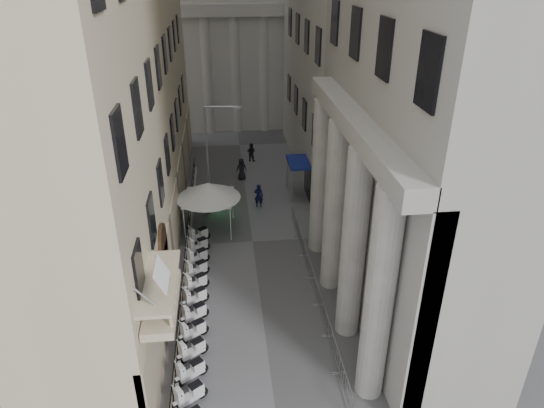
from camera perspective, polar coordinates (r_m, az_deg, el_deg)
The scene contains 26 objects.
iron_fence at distance 32.16m, azimuth -9.86°, elevation -5.90°, with size 0.30×28.00×1.40m, color black, non-canonical shape.
blue_awning at distance 39.46m, azimuth 3.02°, elevation 1.02°, with size 1.60×3.00×3.00m, color navy, non-canonical shape.
scooter_1 at distance 22.96m, azimuth -9.52°, elevation -22.20°, with size 0.56×1.40×1.50m, color silver, non-canonical shape.
scooter_2 at distance 23.86m, azimuth -9.37°, elevation -19.76°, with size 0.56×1.40×1.50m, color silver, non-canonical shape.
scooter_3 at distance 24.81m, azimuth -9.24°, elevation -17.51°, with size 0.56×1.40×1.50m, color silver, non-canonical shape.
scooter_4 at distance 25.79m, azimuth -9.13°, elevation -15.42°, with size 0.56×1.40×1.50m, color silver, non-canonical shape.
scooter_5 at distance 26.80m, azimuth -9.02°, elevation -13.48°, with size 0.56×1.40×1.50m, color silver, non-canonical shape.
scooter_6 at distance 27.84m, azimuth -8.92°, elevation -11.69°, with size 0.56×1.40×1.50m, color silver, non-canonical shape.
scooter_7 at distance 28.90m, azimuth -8.83°, elevation -10.03°, with size 0.56×1.40×1.50m, color silver, non-canonical shape.
scooter_8 at distance 29.99m, azimuth -8.75°, elevation -8.49°, with size 0.56×1.40×1.50m, color silver, non-canonical shape.
scooter_9 at distance 31.10m, azimuth -8.68°, elevation -7.05°, with size 0.56×1.40×1.50m, color silver, non-canonical shape.
scooter_10 at distance 32.22m, azimuth -8.61°, elevation -5.72°, with size 0.56×1.40×1.50m, color silver, non-canonical shape.
scooter_11 at distance 33.37m, azimuth -8.54°, elevation -4.48°, with size 0.56×1.40×1.50m, color silver, non-canonical shape.
barrier_0 at distance 23.24m, azimuth 8.63°, elevation -21.31°, with size 0.60×2.40×1.10m, color #96999D, non-canonical shape.
barrier_1 at distance 24.91m, azimuth 7.20°, elevation -17.09°, with size 0.60×2.40×1.10m, color #96999D, non-canonical shape.
barrier_2 at distance 26.71m, azimuth 6.00°, elevation -13.41°, with size 0.60×2.40×1.10m, color #96999D, non-canonical shape.
barrier_3 at distance 28.62m, azimuth 5.00°, elevation -10.20°, with size 0.60×2.40×1.10m, color #96999D, non-canonical shape.
barrier_4 at distance 30.61m, azimuth 4.13°, elevation -7.40°, with size 0.60×2.40×1.10m, color #96999D, non-canonical shape.
barrier_5 at distance 32.67m, azimuth 3.39°, elevation -4.94°, with size 0.60×2.40×1.10m, color #96999D, non-canonical shape.
barrier_6 at distance 34.78m, azimuth 2.74°, elevation -2.78°, with size 0.60×2.40×1.10m, color #96999D, non-canonical shape.
security_tent at distance 33.58m, azimuth -7.73°, elevation 1.64°, with size 4.44×4.44×3.61m.
street_lamp at distance 35.71m, azimuth -7.16°, elevation 6.33°, with size 2.62×0.41×8.04m.
info_kiosk at distance 36.87m, azimuth -7.36°, elevation 0.49°, with size 0.57×0.91×1.86m.
pedestrian_a at distance 37.19m, azimuth -1.58°, elevation 0.98°, with size 0.69×0.46×1.90m, color black.
pedestrian_b at distance 46.02m, azimuth -2.47°, elevation 6.11°, with size 0.85×0.66×1.75m, color black.
pedestrian_c at distance 42.01m, azimuth -3.61°, elevation 4.11°, with size 0.94×0.61×1.92m, color black.
Camera 1 is at (-1.67, -9.02, 17.24)m, focal length 32.00 mm.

